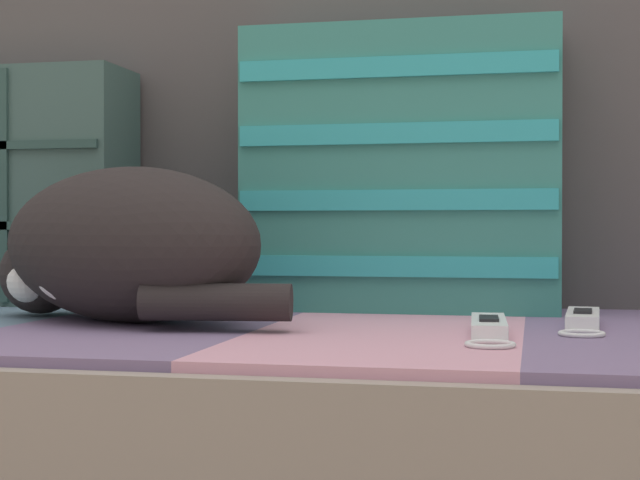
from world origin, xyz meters
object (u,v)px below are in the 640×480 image
sleeping_cat (120,249)px  game_remote_near (489,328)px  game_remote_far (583,320)px  throw_pillow_striped (401,170)px

sleeping_cat → game_remote_near: size_ratio=2.15×
sleeping_cat → game_remote_far: bearing=5.0°
sleeping_cat → game_remote_near: sleeping_cat is taller
sleeping_cat → throw_pillow_striped: bearing=37.5°
throw_pillow_striped → game_remote_near: size_ratio=2.14×
throw_pillow_striped → sleeping_cat: bearing=-142.5°
game_remote_near → game_remote_far: (0.10, 0.11, -0.00)m
sleeping_cat → game_remote_near: (0.44, -0.07, -0.08)m
game_remote_near → game_remote_far: 0.15m
throw_pillow_striped → sleeping_cat: size_ratio=1.00×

